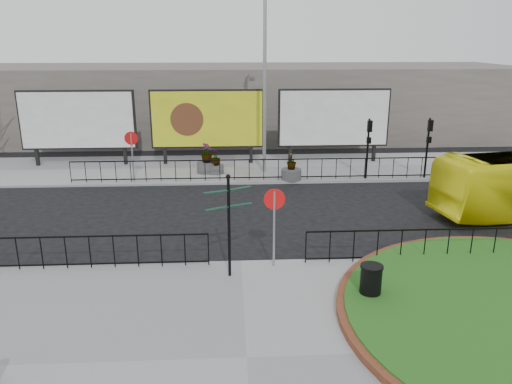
{
  "coord_description": "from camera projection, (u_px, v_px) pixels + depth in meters",
  "views": [
    {
      "loc": [
        -0.3,
        -14.4,
        6.82
      ],
      "look_at": [
        0.58,
        1.99,
        1.77
      ],
      "focal_mm": 35.0,
      "sensor_mm": 36.0,
      "label": 1
    }
  ],
  "objects": [
    {
      "name": "ground",
      "position": [
        241.0,
        264.0,
        15.77
      ],
      "size": [
        90.0,
        90.0,
        0.0
      ],
      "primitive_type": "plane",
      "color": "black",
      "rests_on": "ground"
    },
    {
      "name": "pavement_near",
      "position": [
        247.0,
        360.0,
        10.98
      ],
      "size": [
        30.0,
        10.0,
        0.12
      ],
      "primitive_type": "cube",
      "color": "gray",
      "rests_on": "ground"
    },
    {
      "name": "pavement_far",
      "position": [
        236.0,
        168.0,
        27.2
      ],
      "size": [
        44.0,
        6.0,
        0.12
      ],
      "primitive_type": "cube",
      "color": "gray",
      "rests_on": "ground"
    },
    {
      "name": "railing_near_left",
      "position": [
        42.0,
        253.0,
        14.98
      ],
      "size": [
        10.0,
        0.1,
        1.1
      ],
      "primitive_type": null,
      "color": "black",
      "rests_on": "pavement_near"
    },
    {
      "name": "railing_near_right",
      "position": [
        448.0,
        244.0,
        15.62
      ],
      "size": [
        9.0,
        0.1,
        1.1
      ],
      "primitive_type": null,
      "color": "black",
      "rests_on": "pavement_near"
    },
    {
      "name": "railing_far",
      "position": [
        256.0,
        170.0,
        24.5
      ],
      "size": [
        18.0,
        0.1,
        1.1
      ],
      "primitive_type": null,
      "color": "black",
      "rests_on": "pavement_far"
    },
    {
      "name": "speed_sign_far",
      "position": [
        132.0,
        146.0,
        23.92
      ],
      "size": [
        0.64,
        0.07,
        2.47
      ],
      "color": "gray",
      "rests_on": "pavement_far"
    },
    {
      "name": "speed_sign_near",
      "position": [
        274.0,
        211.0,
        14.88
      ],
      "size": [
        0.64,
        0.07,
        2.47
      ],
      "color": "gray",
      "rests_on": "pavement_near"
    },
    {
      "name": "billboard_left",
      "position": [
        78.0,
        120.0,
        26.94
      ],
      "size": [
        6.2,
        0.31,
        4.1
      ],
      "color": "black",
      "rests_on": "pavement_far"
    },
    {
      "name": "billboard_mid",
      "position": [
        207.0,
        119.0,
        27.3
      ],
      "size": [
        6.2,
        0.31,
        4.1
      ],
      "color": "black",
      "rests_on": "pavement_far"
    },
    {
      "name": "billboard_right",
      "position": [
        334.0,
        118.0,
        27.67
      ],
      "size": [
        6.2,
        0.31,
        4.1
      ],
      "color": "black",
      "rests_on": "pavement_far"
    },
    {
      "name": "lamp_post",
      "position": [
        265.0,
        80.0,
        24.92
      ],
      "size": [
        0.74,
        0.18,
        9.23
      ],
      "color": "gray",
      "rests_on": "pavement_far"
    },
    {
      "name": "signal_pole_a",
      "position": [
        369.0,
        140.0,
        24.4
      ],
      "size": [
        0.22,
        0.26,
        3.0
      ],
      "color": "black",
      "rests_on": "pavement_far"
    },
    {
      "name": "signal_pole_b",
      "position": [
        429.0,
        139.0,
        24.55
      ],
      "size": [
        0.22,
        0.26,
        3.0
      ],
      "color": "black",
      "rests_on": "pavement_far"
    },
    {
      "name": "building_backdrop",
      "position": [
        233.0,
        101.0,
        36.03
      ],
      "size": [
        40.0,
        10.0,
        5.0
      ],
      "primitive_type": "cube",
      "color": "slate",
      "rests_on": "ground"
    },
    {
      "name": "fingerpost_sign",
      "position": [
        229.0,
        216.0,
        14.21
      ],
      "size": [
        1.4,
        0.79,
        3.1
      ],
      "rotation": [
        0.0,
        0.0,
        0.36
      ],
      "color": "black",
      "rests_on": "pavement_near"
    },
    {
      "name": "litter_bin",
      "position": [
        371.0,
        283.0,
        13.23
      ],
      "size": [
        0.61,
        0.61,
        1.01
      ],
      "color": "black",
      "rests_on": "pavement_near"
    },
    {
      "name": "planter_a",
      "position": [
        207.0,
        162.0,
        25.97
      ],
      "size": [
        1.05,
        1.05,
        1.55
      ],
      "color": "#4C4C4F",
      "rests_on": "pavement_far"
    },
    {
      "name": "planter_b",
      "position": [
        216.0,
        164.0,
        25.81
      ],
      "size": [
        0.84,
        0.84,
        1.31
      ],
      "color": "#4C4C4F",
      "rests_on": "pavement_far"
    },
    {
      "name": "planter_c",
      "position": [
        291.0,
        170.0,
        24.71
      ],
      "size": [
        1.0,
        1.0,
        1.38
      ],
      "color": "#4C4C4F",
      "rests_on": "pavement_far"
    }
  ]
}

